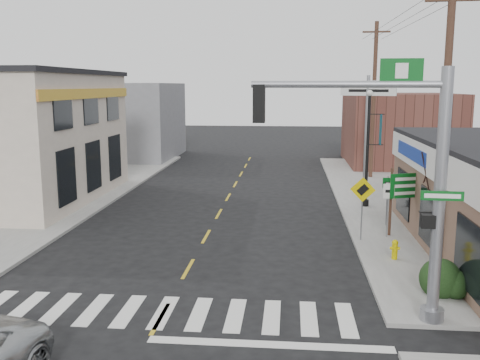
# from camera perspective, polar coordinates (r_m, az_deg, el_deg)

# --- Properties ---
(ground) EXTENTS (140.00, 140.00, 0.00)m
(ground) POSITION_cam_1_polar(r_m,az_deg,el_deg) (15.06, -8.50, -14.41)
(ground) COLOR black
(ground) RESTS_ON ground
(sidewalk_right) EXTENTS (6.00, 38.00, 0.13)m
(sidewalk_right) POSITION_cam_1_polar(r_m,az_deg,el_deg) (27.57, 16.92, -3.27)
(sidewalk_right) COLOR gray
(sidewalk_right) RESTS_ON ground
(sidewalk_left) EXTENTS (6.00, 38.00, 0.13)m
(sidewalk_left) POSITION_cam_1_polar(r_m,az_deg,el_deg) (29.71, -19.50, -2.47)
(sidewalk_left) COLOR gray
(sidewalk_left) RESTS_ON ground
(center_line) EXTENTS (0.12, 56.00, 0.01)m
(center_line) POSITION_cam_1_polar(r_m,az_deg,el_deg) (22.44, -3.63, -6.02)
(center_line) COLOR gold
(center_line) RESTS_ON ground
(crosswalk) EXTENTS (11.00, 2.20, 0.01)m
(crosswalk) POSITION_cam_1_polar(r_m,az_deg,el_deg) (15.41, -8.14, -13.79)
(crosswalk) COLOR silver
(crosswalk) RESTS_ON ground
(bldg_distant_right) EXTENTS (8.00, 10.00, 5.60)m
(bldg_distant_right) POSITION_cam_1_polar(r_m,az_deg,el_deg) (44.27, 16.58, 5.22)
(bldg_distant_right) COLOR brown
(bldg_distant_right) RESTS_ON ground
(bldg_distant_left) EXTENTS (9.00, 10.00, 6.40)m
(bldg_distant_left) POSITION_cam_1_polar(r_m,az_deg,el_deg) (47.62, -12.36, 6.20)
(bldg_distant_left) COLOR gray
(bldg_distant_left) RESTS_ON ground
(traffic_signal_pole) EXTENTS (5.32, 0.39, 6.74)m
(traffic_signal_pole) POSITION_cam_1_polar(r_m,az_deg,el_deg) (14.07, 17.55, 1.10)
(traffic_signal_pole) COLOR gray
(traffic_signal_pole) RESTS_ON sidewalk_right
(guide_sign) EXTENTS (1.60, 0.14, 2.80)m
(guide_sign) POSITION_cam_1_polar(r_m,az_deg,el_deg) (22.64, 17.46, -1.28)
(guide_sign) COLOR #4A2F22
(guide_sign) RESTS_ON sidewalk_right
(fire_hydrant) EXTENTS (0.22, 0.22, 0.71)m
(fire_hydrant) POSITION_cam_1_polar(r_m,az_deg,el_deg) (19.84, 16.19, -7.04)
(fire_hydrant) COLOR #C3B200
(fire_hydrant) RESTS_ON sidewalk_right
(ped_crossing_sign) EXTENTS (0.99, 0.07, 2.54)m
(ped_crossing_sign) POSITION_cam_1_polar(r_m,az_deg,el_deg) (21.57, 12.93, -1.77)
(ped_crossing_sign) COLOR gray
(ped_crossing_sign) RESTS_ON sidewalk_right
(lamp_post) EXTENTS (0.76, 0.60, 5.86)m
(lamp_post) POSITION_cam_1_polar(r_m,az_deg,el_deg) (27.60, 13.61, 4.19)
(lamp_post) COLOR black
(lamp_post) RESTS_ON sidewalk_right
(dance_center_sign) EXTENTS (3.13, 0.20, 6.64)m
(dance_center_sign) POSITION_cam_1_polar(r_m,az_deg,el_deg) (30.90, 13.44, 7.81)
(dance_center_sign) COLOR gray
(dance_center_sign) RESTS_ON sidewalk_right
(bare_tree) EXTENTS (2.13, 2.13, 4.25)m
(bare_tree) POSITION_cam_1_polar(r_m,az_deg,el_deg) (20.87, 20.67, 1.87)
(bare_tree) COLOR black
(bare_tree) RESTS_ON sidewalk_right
(shrub_front) EXTENTS (1.22, 1.22, 0.92)m
(shrub_front) POSITION_cam_1_polar(r_m,az_deg,el_deg) (17.06, 20.59, -9.85)
(shrub_front) COLOR #1E3E19
(shrub_front) RESTS_ON sidewalk_right
(utility_pole_near) EXTENTS (1.61, 0.24, 9.28)m
(utility_pole_near) POSITION_cam_1_polar(r_m,az_deg,el_deg) (18.36, 20.91, 5.27)
(utility_pole_near) COLOR #3F3321
(utility_pole_near) RESTS_ON sidewalk_right
(utility_pole_far) EXTENTS (1.77, 0.26, 10.15)m
(utility_pole_far) POSITION_cam_1_polar(r_m,az_deg,el_deg) (36.62, 14.07, 8.39)
(utility_pole_far) COLOR #413520
(utility_pole_far) RESTS_ON sidewalk_right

